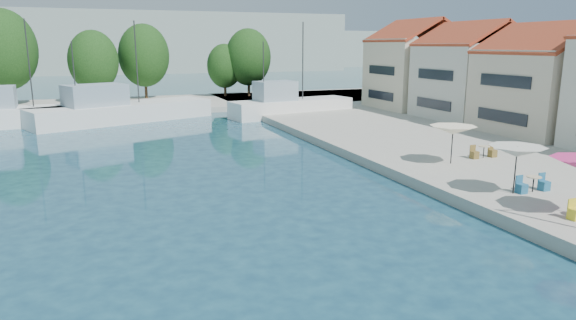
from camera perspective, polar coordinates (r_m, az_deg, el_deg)
name	(u,v)px	position (r m, az deg, el deg)	size (l,w,h in m)	color
quay_right	(554,144)	(42.63, 27.46, 1.55)	(32.00, 92.00, 0.60)	#A6A396
quay_far	(109,106)	(65.26, -19.29, 5.67)	(90.00, 16.00, 0.60)	#A6A396
hill_west	(8,43)	(159.17, -28.64, 11.38)	(180.00, 40.00, 16.00)	#94A195
hill_east	(241,49)	(184.60, -5.19, 12.19)	(140.00, 40.00, 12.00)	#94A195
building_04	(549,77)	(45.58, 26.98, 8.23)	(9.00, 8.80, 9.20)	beige
building_05	(471,69)	(52.09, 19.68, 9.52)	(8.40, 8.80, 9.70)	beige
building_06	(416,63)	(59.25, 14.03, 10.40)	(9.00, 8.80, 10.20)	beige
trawler_02	(13,115)	(54.23, -28.21, 4.40)	(14.13, 4.10, 10.20)	white
trawler_03	(118,111)	(53.47, -18.32, 5.16)	(18.23, 10.91, 10.20)	white
trawler_04	(289,107)	(54.67, 0.11, 5.96)	(13.83, 5.69, 10.20)	white
tree_04	(3,50)	(67.94, -29.10, 10.66)	(7.40, 7.40, 10.96)	#3F2B19
tree_05	(93,61)	(66.58, -20.81, 10.25)	(5.83, 5.83, 8.63)	#3F2B19
tree_06	(144,56)	(70.10, -15.71, 11.11)	(6.45, 6.45, 9.54)	#3F2B19
tree_07	(225,66)	(71.15, -7.06, 10.33)	(4.75, 4.75, 7.03)	#3F2B19
tree_08	(248,57)	(70.93, -4.43, 11.32)	(6.11, 6.11, 9.05)	#3F2B19
umbrella_white	(517,152)	(26.13, 24.11, 0.86)	(2.64, 2.64, 2.28)	black
umbrella_cream	(453,130)	(31.55, 17.86, 3.19)	(2.74, 2.74, 2.26)	black
cafe_table_02	(533,186)	(27.19, 25.57, -2.63)	(1.82, 0.70, 0.76)	black
cafe_table_03	(484,153)	(34.13, 20.90, 0.70)	(1.82, 0.70, 0.76)	black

